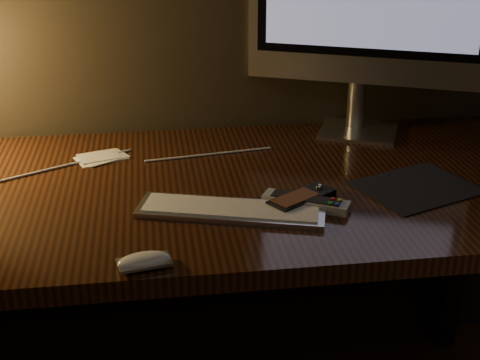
{
  "coord_description": "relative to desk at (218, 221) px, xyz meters",
  "views": [
    {
      "loc": [
        -0.15,
        0.51,
        1.35
      ],
      "look_at": [
        0.03,
        1.73,
        0.81
      ],
      "focal_mm": 50.0,
      "sensor_mm": 36.0,
      "label": 1
    }
  ],
  "objects": [
    {
      "name": "cable",
      "position": [
        -0.18,
        0.08,
        0.13
      ],
      "size": [
        0.63,
        0.19,
        0.01
      ],
      "primitive_type": "cylinder",
      "rotation": [
        0.0,
        1.57,
        0.29
      ],
      "color": "white",
      "rests_on": "desk"
    },
    {
      "name": "media_remote",
      "position": [
        0.15,
        -0.2,
        0.14
      ],
      "size": [
        0.16,
        0.13,
        0.03
      ],
      "rotation": [
        0.0,
        0.0,
        0.58
      ],
      "color": "black",
      "rests_on": "desk"
    },
    {
      "name": "tv_remote",
      "position": [
        0.16,
        -0.21,
        0.14
      ],
      "size": [
        0.18,
        0.13,
        0.02
      ],
      "rotation": [
        0.0,
        0.0,
        -0.52
      ],
      "color": "#9B9EA0",
      "rests_on": "desk"
    },
    {
      "name": "papers",
      "position": [
        -0.27,
        0.12,
        0.13
      ],
      "size": [
        0.14,
        0.12,
        0.01
      ],
      "primitive_type": "cube",
      "rotation": [
        0.0,
        0.0,
        0.41
      ],
      "color": "white",
      "rests_on": "desk"
    },
    {
      "name": "desk",
      "position": [
        0.0,
        0.0,
        0.0
      ],
      "size": [
        1.6,
        0.75,
        0.75
      ],
      "color": "#3A1B0D",
      "rests_on": "ground"
    },
    {
      "name": "mouse",
      "position": [
        -0.17,
        -0.41,
        0.14
      ],
      "size": [
        0.1,
        0.06,
        0.02
      ],
      "primitive_type": "ellipsoid",
      "rotation": [
        0.0,
        0.0,
        0.18
      ],
      "color": "white",
      "rests_on": "desk"
    },
    {
      "name": "keyboard",
      "position": [
        0.0,
        -0.22,
        0.14
      ],
      "size": [
        0.39,
        0.21,
        0.01
      ],
      "primitive_type": "cube",
      "rotation": [
        0.0,
        0.0,
        -0.29
      ],
      "color": "silver",
      "rests_on": "desk"
    },
    {
      "name": "mousepad",
      "position": [
        0.42,
        -0.15,
        0.13
      ],
      "size": [
        0.29,
        0.27,
        0.0
      ],
      "primitive_type": "cube",
      "rotation": [
        0.0,
        0.0,
        0.37
      ],
      "color": "black",
      "rests_on": "desk"
    }
  ]
}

